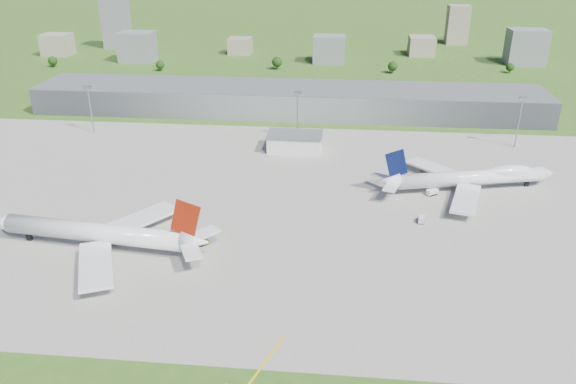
# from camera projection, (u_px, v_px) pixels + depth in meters

# --- Properties ---
(ground) EXTENTS (1400.00, 1400.00, 0.00)m
(ground) POSITION_uv_depth(u_px,v_px,m) (285.00, 119.00, 325.25)
(ground) COLOR #305A1C
(ground) RESTS_ON ground
(apron) EXTENTS (360.00, 190.00, 0.08)m
(apron) POSITION_uv_depth(u_px,v_px,m) (282.00, 202.00, 224.98)
(apron) COLOR gray
(apron) RESTS_ON ground
(terminal) EXTENTS (300.00, 42.00, 15.00)m
(terminal) POSITION_uv_depth(u_px,v_px,m) (288.00, 100.00, 335.65)
(terminal) COLOR gray
(terminal) RESTS_ON ground
(ops_building) EXTENTS (26.00, 16.00, 8.00)m
(ops_building) POSITION_uv_depth(u_px,v_px,m) (295.00, 143.00, 277.51)
(ops_building) COLOR silver
(ops_building) RESTS_ON ground
(mast_west) EXTENTS (3.50, 2.00, 25.90)m
(mast_west) POSITION_uv_depth(u_px,v_px,m) (89.00, 101.00, 295.17)
(mast_west) COLOR gray
(mast_west) RESTS_ON ground
(mast_center) EXTENTS (3.50, 2.00, 25.90)m
(mast_center) POSITION_uv_depth(u_px,v_px,m) (297.00, 107.00, 285.30)
(mast_center) COLOR gray
(mast_center) RESTS_ON ground
(mast_east) EXTENTS (3.50, 2.00, 25.90)m
(mast_east) POSITION_uv_depth(u_px,v_px,m) (520.00, 113.00, 275.44)
(mast_east) COLOR gray
(mast_east) RESTS_ON ground
(airliner_red_twin) EXTENTS (78.91, 61.14, 21.65)m
(airliner_red_twin) POSITION_uv_depth(u_px,v_px,m) (102.00, 234.00, 189.57)
(airliner_red_twin) COLOR white
(airliner_red_twin) RESTS_ON ground
(airliner_blue_quad) EXTENTS (75.66, 58.35, 20.00)m
(airliner_blue_quad) POSITION_uv_depth(u_px,v_px,m) (471.00, 178.00, 233.53)
(airliner_blue_quad) COLOR white
(airliner_blue_quad) RESTS_ON ground
(tug_yellow) EXTENTS (3.86, 3.81, 1.73)m
(tug_yellow) POSITION_uv_depth(u_px,v_px,m) (203.00, 242.00, 194.11)
(tug_yellow) COLOR yellow
(tug_yellow) RESTS_ON ground
(van_white_near) EXTENTS (2.80, 4.71, 2.29)m
(van_white_near) POSITION_uv_depth(u_px,v_px,m) (421.00, 220.00, 208.95)
(van_white_near) COLOR silver
(van_white_near) RESTS_ON ground
(van_white_far) EXTENTS (5.23, 4.60, 2.49)m
(van_white_far) POSITION_uv_depth(u_px,v_px,m) (432.00, 192.00, 230.69)
(van_white_far) COLOR white
(van_white_far) RESTS_ON ground
(bldg_far_w) EXTENTS (24.00, 20.00, 18.00)m
(bldg_far_w) POSITION_uv_depth(u_px,v_px,m) (57.00, 44.00, 494.75)
(bldg_far_w) COLOR gray
(bldg_far_w) RESTS_ON ground
(bldg_w) EXTENTS (28.00, 22.00, 24.00)m
(bldg_w) POSITION_uv_depth(u_px,v_px,m) (137.00, 47.00, 468.25)
(bldg_w) COLOR slate
(bldg_w) RESTS_ON ground
(bldg_cw) EXTENTS (20.00, 18.00, 14.00)m
(bldg_cw) POSITION_uv_depth(u_px,v_px,m) (240.00, 46.00, 499.31)
(bldg_cw) COLOR gray
(bldg_cw) RESTS_ON ground
(bldg_c) EXTENTS (26.00, 20.00, 22.00)m
(bldg_c) POSITION_uv_depth(u_px,v_px,m) (329.00, 49.00, 463.35)
(bldg_c) COLOR slate
(bldg_c) RESTS_ON ground
(bldg_ce) EXTENTS (22.00, 24.00, 16.00)m
(bldg_ce) POSITION_uv_depth(u_px,v_px,m) (421.00, 46.00, 493.57)
(bldg_ce) COLOR gray
(bldg_ce) RESTS_ON ground
(bldg_e) EXTENTS (30.00, 22.00, 28.00)m
(bldg_e) POSITION_uv_depth(u_px,v_px,m) (526.00, 47.00, 456.78)
(bldg_e) COLOR slate
(bldg_e) RESTS_ON ground
(bldg_tall_w) EXTENTS (22.00, 20.00, 44.00)m
(bldg_tall_w) POSITION_uv_depth(u_px,v_px,m) (116.00, 23.00, 521.84)
(bldg_tall_w) COLOR slate
(bldg_tall_w) RESTS_ON ground
(bldg_tall_e) EXTENTS (20.00, 18.00, 36.00)m
(bldg_tall_e) POSITION_uv_depth(u_px,v_px,m) (457.00, 25.00, 539.98)
(bldg_tall_e) COLOR gray
(bldg_tall_e) RESTS_ON ground
(tree_far_w) EXTENTS (7.20, 7.20, 8.80)m
(tree_far_w) POSITION_uv_depth(u_px,v_px,m) (53.00, 61.00, 449.40)
(tree_far_w) COLOR #382314
(tree_far_w) RESTS_ON ground
(tree_w) EXTENTS (6.75, 6.75, 8.25)m
(tree_w) POSITION_uv_depth(u_px,v_px,m) (160.00, 65.00, 436.94)
(tree_w) COLOR #382314
(tree_w) RESTS_ON ground
(tree_c) EXTENTS (8.10, 8.10, 9.90)m
(tree_c) POSITION_uv_depth(u_px,v_px,m) (277.00, 62.00, 442.01)
(tree_c) COLOR #382314
(tree_c) RESTS_ON ground
(tree_e) EXTENTS (7.65, 7.65, 9.35)m
(tree_e) POSITION_uv_depth(u_px,v_px,m) (393.00, 66.00, 429.56)
(tree_e) COLOR #382314
(tree_e) RESTS_ON ground
(tree_far_e) EXTENTS (6.30, 6.30, 7.70)m
(tree_far_e) POSITION_uv_depth(u_px,v_px,m) (510.00, 67.00, 430.93)
(tree_far_e) COLOR #382314
(tree_far_e) RESTS_ON ground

